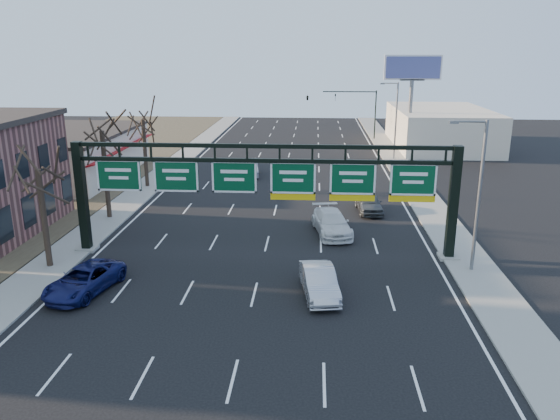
# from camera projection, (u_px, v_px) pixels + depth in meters

# --- Properties ---
(ground) EXTENTS (160.00, 160.00, 0.00)m
(ground) POSITION_uv_depth(u_px,v_px,m) (250.00, 311.00, 27.60)
(ground) COLOR black
(ground) RESTS_ON ground
(sidewalk_left) EXTENTS (3.00, 120.00, 0.12)m
(sidewalk_left) POSITION_uv_depth(u_px,v_px,m) (131.00, 200.00, 47.49)
(sidewalk_left) COLOR gray
(sidewalk_left) RESTS_ON ground
(sidewalk_right) EXTENTS (3.00, 120.00, 0.12)m
(sidewalk_right) POSITION_uv_depth(u_px,v_px,m) (428.00, 205.00, 45.93)
(sidewalk_right) COLOR gray
(sidewalk_right) RESTS_ON ground
(lane_markings) EXTENTS (21.60, 120.00, 0.01)m
(lane_markings) POSITION_uv_depth(u_px,v_px,m) (277.00, 203.00, 46.73)
(lane_markings) COLOR white
(lane_markings) RESTS_ON ground
(sign_gantry) EXTENTS (24.60, 1.20, 7.20)m
(sign_gantry) POSITION_uv_depth(u_px,v_px,m) (266.00, 185.00, 33.92)
(sign_gantry) COLOR black
(sign_gantry) RESTS_ON ground
(cream_strip) EXTENTS (10.90, 18.40, 4.70)m
(cream_strip) POSITION_uv_depth(u_px,v_px,m) (74.00, 154.00, 55.97)
(cream_strip) COLOR beige
(cream_strip) RESTS_ON ground
(building_right_distant) EXTENTS (12.00, 20.00, 5.00)m
(building_right_distant) POSITION_uv_depth(u_px,v_px,m) (440.00, 127.00, 73.50)
(building_right_distant) COLOR beige
(building_right_distant) RESTS_ON ground
(tree_gantry) EXTENTS (3.60, 3.60, 8.48)m
(tree_gantry) POSITION_uv_depth(u_px,v_px,m) (35.00, 152.00, 31.13)
(tree_gantry) COLOR black
(tree_gantry) RESTS_ON sidewalk_left
(tree_mid) EXTENTS (3.60, 3.60, 9.24)m
(tree_mid) POSITION_uv_depth(u_px,v_px,m) (100.00, 117.00, 40.48)
(tree_mid) COLOR black
(tree_mid) RESTS_ON sidewalk_left
(tree_far) EXTENTS (3.60, 3.60, 8.86)m
(tree_far) POSITION_uv_depth(u_px,v_px,m) (142.00, 108.00, 50.15)
(tree_far) COLOR black
(tree_far) RESTS_ON sidewalk_left
(streetlight_near) EXTENTS (2.15, 0.22, 9.00)m
(streetlight_near) POSITION_uv_depth(u_px,v_px,m) (478.00, 189.00, 31.13)
(streetlight_near) COLOR slate
(streetlight_near) RESTS_ON sidewalk_right
(streetlight_far) EXTENTS (2.15, 0.22, 9.00)m
(streetlight_far) POSITION_uv_depth(u_px,v_px,m) (395.00, 117.00, 63.65)
(streetlight_far) COLOR slate
(streetlight_far) RESTS_ON sidewalk_right
(billboard_right) EXTENTS (7.00, 0.50, 12.00)m
(billboard_right) POSITION_uv_depth(u_px,v_px,m) (412.00, 79.00, 67.13)
(billboard_right) COLOR slate
(billboard_right) RESTS_ON ground
(traffic_signal_mast) EXTENTS (10.16, 0.54, 7.00)m
(traffic_signal_mast) POSITION_uv_depth(u_px,v_px,m) (333.00, 101.00, 78.29)
(traffic_signal_mast) COLOR black
(traffic_signal_mast) RESTS_ON ground
(car_blue_suv) EXTENTS (3.52, 5.59, 1.44)m
(car_blue_suv) POSITION_uv_depth(u_px,v_px,m) (84.00, 280.00, 29.56)
(car_blue_suv) COLOR #11164E
(car_blue_suv) RESTS_ON ground
(car_silver_sedan) EXTENTS (2.34, 4.90, 1.55)m
(car_silver_sedan) POSITION_uv_depth(u_px,v_px,m) (319.00, 282.00, 29.19)
(car_silver_sedan) COLOR #B0B1B6
(car_silver_sedan) RESTS_ON ground
(car_white_wagon) EXTENTS (3.19, 5.85, 1.61)m
(car_white_wagon) POSITION_uv_depth(u_px,v_px,m) (332.00, 223.00, 38.97)
(car_white_wagon) COLOR white
(car_white_wagon) RESTS_ON ground
(car_grey_far) EXTENTS (2.18, 4.73, 1.57)m
(car_grey_far) POSITION_uv_depth(u_px,v_px,m) (369.00, 202.00, 44.16)
(car_grey_far) COLOR #44484A
(car_grey_far) RESTS_ON ground
(car_silver_distant) EXTENTS (2.54, 5.23, 1.65)m
(car_silver_distant) POSITION_uv_depth(u_px,v_px,m) (249.00, 167.00, 56.85)
(car_silver_distant) COLOR #A8A8AD
(car_silver_distant) RESTS_ON ground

